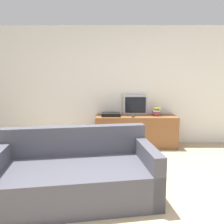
{
  "coord_description": "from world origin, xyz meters",
  "views": [
    {
      "loc": [
        -0.29,
        -1.89,
        1.5
      ],
      "look_at": [
        -0.27,
        2.31,
        0.83
      ],
      "focal_mm": 35.0,
      "sensor_mm": 36.0,
      "label": 1
    }
  ],
  "objects_px": {
    "remote_on_stand": "(132,116)",
    "book_stack": "(155,111)",
    "set_top_box": "(110,114)",
    "television": "(134,105)",
    "couch": "(75,175)",
    "tv_stand": "(135,131)"
  },
  "relations": [
    {
      "from": "remote_on_stand",
      "to": "book_stack",
      "type": "bearing_deg",
      "value": 15.26
    },
    {
      "from": "television",
      "to": "couch",
      "type": "height_order",
      "value": "television"
    },
    {
      "from": "television",
      "to": "book_stack",
      "type": "bearing_deg",
      "value": -21.4
    },
    {
      "from": "tv_stand",
      "to": "remote_on_stand",
      "type": "xyz_separation_m",
      "value": [
        -0.07,
        -0.1,
        0.35
      ]
    },
    {
      "from": "couch",
      "to": "set_top_box",
      "type": "height_order",
      "value": "couch"
    },
    {
      "from": "couch",
      "to": "television",
      "type": "bearing_deg",
      "value": 57.86
    },
    {
      "from": "television",
      "to": "set_top_box",
      "type": "xyz_separation_m",
      "value": [
        -0.54,
        -0.24,
        -0.18
      ]
    },
    {
      "from": "set_top_box",
      "to": "couch",
      "type": "bearing_deg",
      "value": -102.18
    },
    {
      "from": "tv_stand",
      "to": "set_top_box",
      "type": "height_order",
      "value": "set_top_box"
    },
    {
      "from": "book_stack",
      "to": "couch",
      "type": "bearing_deg",
      "value": -124.29
    },
    {
      "from": "tv_stand",
      "to": "remote_on_stand",
      "type": "height_order",
      "value": "remote_on_stand"
    },
    {
      "from": "television",
      "to": "couch",
      "type": "xyz_separation_m",
      "value": [
        -0.97,
        -2.24,
        -0.61
      ]
    },
    {
      "from": "tv_stand",
      "to": "remote_on_stand",
      "type": "bearing_deg",
      "value": -125.69
    },
    {
      "from": "television",
      "to": "set_top_box",
      "type": "distance_m",
      "value": 0.62
    },
    {
      "from": "couch",
      "to": "remote_on_stand",
      "type": "distance_m",
      "value": 2.17
    },
    {
      "from": "book_stack",
      "to": "set_top_box",
      "type": "xyz_separation_m",
      "value": [
        -0.98,
        -0.07,
        -0.06
      ]
    },
    {
      "from": "book_stack",
      "to": "television",
      "type": "bearing_deg",
      "value": 158.6
    },
    {
      "from": "tv_stand",
      "to": "couch",
      "type": "xyz_separation_m",
      "value": [
        -0.98,
        -2.03,
        -0.06
      ]
    },
    {
      "from": "couch",
      "to": "remote_on_stand",
      "type": "bearing_deg",
      "value": 56.28
    },
    {
      "from": "television",
      "to": "remote_on_stand",
      "type": "xyz_separation_m",
      "value": [
        -0.07,
        -0.31,
        -0.2
      ]
    },
    {
      "from": "book_stack",
      "to": "set_top_box",
      "type": "relative_size",
      "value": 0.48
    },
    {
      "from": "tv_stand",
      "to": "remote_on_stand",
      "type": "relative_size",
      "value": 8.61
    }
  ]
}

